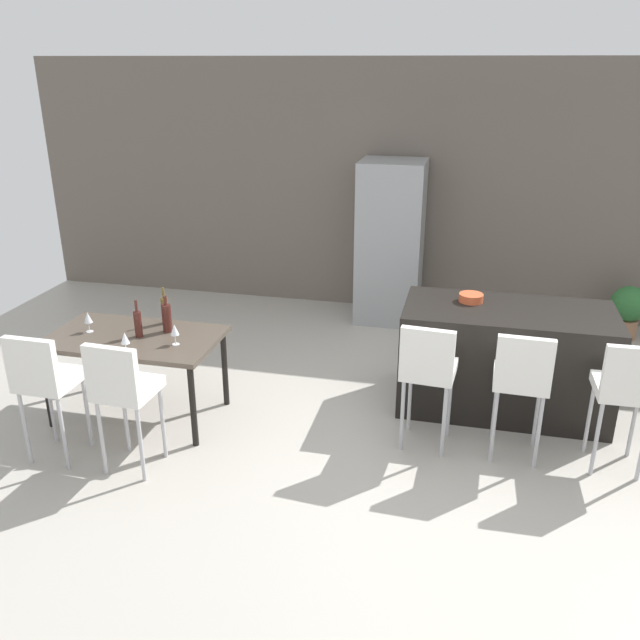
{
  "coord_description": "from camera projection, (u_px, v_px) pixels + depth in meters",
  "views": [
    {
      "loc": [
        0.42,
        -4.65,
        2.87
      ],
      "look_at": [
        -0.74,
        0.28,
        0.85
      ],
      "focal_mm": 36.94,
      "sensor_mm": 36.0,
      "label": 1
    }
  ],
  "objects": [
    {
      "name": "ground_plane",
      "position": [
        400.0,
        437.0,
        5.36
      ],
      "size": [
        10.0,
        10.0,
        0.0
      ],
      "primitive_type": "plane",
      "color": "#ADA89E"
    },
    {
      "name": "dining_table",
      "position": [
        135.0,
        344.0,
        5.45
      ],
      "size": [
        1.41,
        0.81,
        0.74
      ],
      "color": "#4C4238",
      "rests_on": "ground_plane"
    },
    {
      "name": "fruit_bowl",
      "position": [
        471.0,
        298.0,
        5.66
      ],
      "size": [
        0.21,
        0.21,
        0.07
      ],
      "primitive_type": "cylinder",
      "color": "#C6512D",
      "rests_on": "kitchen_island"
    },
    {
      "name": "dining_chair_far",
      "position": [
        122.0,
        386.0,
        4.68
      ],
      "size": [
        0.42,
        0.42,
        1.05
      ],
      "color": "white",
      "rests_on": "ground_plane"
    },
    {
      "name": "kitchen_island",
      "position": [
        504.0,
        359.0,
        5.67
      ],
      "size": [
        1.75,
        0.85,
        0.92
      ],
      "primitive_type": "cube",
      "color": "black",
      "rests_on": "ground_plane"
    },
    {
      "name": "refrigerator",
      "position": [
        390.0,
        242.0,
        7.5
      ],
      "size": [
        0.72,
        0.68,
        1.84
      ],
      "primitive_type": "cube",
      "color": "#939699",
      "rests_on": "ground_plane"
    },
    {
      "name": "wine_glass_middle",
      "position": [
        125.0,
        339.0,
        5.06
      ],
      "size": [
        0.07,
        0.07,
        0.17
      ],
      "color": "silver",
      "rests_on": "dining_table"
    },
    {
      "name": "dining_chair_near",
      "position": [
        44.0,
        377.0,
        4.82
      ],
      "size": [
        0.4,
        0.4,
        1.05
      ],
      "color": "white",
      "rests_on": "ground_plane"
    },
    {
      "name": "wine_bottle_inner",
      "position": [
        167.0,
        318.0,
        5.47
      ],
      "size": [
        0.08,
        0.08,
        0.32
      ],
      "color": "#471E19",
      "rests_on": "dining_table"
    },
    {
      "name": "wine_glass_left",
      "position": [
        175.0,
        330.0,
        5.22
      ],
      "size": [
        0.07,
        0.07,
        0.17
      ],
      "color": "silver",
      "rests_on": "dining_table"
    },
    {
      "name": "bar_chair_left",
      "position": [
        428.0,
        367.0,
        4.98
      ],
      "size": [
        0.43,
        0.43,
        1.05
      ],
      "color": "white",
      "rests_on": "ground_plane"
    },
    {
      "name": "wine_bottle_corner",
      "position": [
        165.0,
        310.0,
        5.64
      ],
      "size": [
        0.06,
        0.06,
        0.33
      ],
      "color": "brown",
      "rests_on": "dining_table"
    },
    {
      "name": "potted_plant",
      "position": [
        628.0,
        308.0,
        7.15
      ],
      "size": [
        0.39,
        0.39,
        0.59
      ],
      "color": "#996B4C",
      "rests_on": "ground_plane"
    },
    {
      "name": "wine_bottle_far",
      "position": [
        138.0,
        323.0,
        5.37
      ],
      "size": [
        0.06,
        0.06,
        0.32
      ],
      "color": "#471E19",
      "rests_on": "dining_table"
    },
    {
      "name": "wine_glass_right",
      "position": [
        88.0,
        318.0,
        5.46
      ],
      "size": [
        0.07,
        0.07,
        0.17
      ],
      "color": "silver",
      "rests_on": "dining_table"
    },
    {
      "name": "bar_chair_right",
      "position": [
        626.0,
        386.0,
        4.68
      ],
      "size": [
        0.41,
        0.41,
        1.05
      ],
      "color": "white",
      "rests_on": "ground_plane"
    },
    {
      "name": "back_wall",
      "position": [
        437.0,
        191.0,
        7.6
      ],
      "size": [
        10.0,
        0.12,
        2.9
      ],
      "primitive_type": "cube",
      "color": "#665B51",
      "rests_on": "ground_plane"
    },
    {
      "name": "bar_chair_middle",
      "position": [
        522.0,
        376.0,
        4.83
      ],
      "size": [
        0.41,
        0.41,
        1.05
      ],
      "color": "white",
      "rests_on": "ground_plane"
    }
  ]
}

